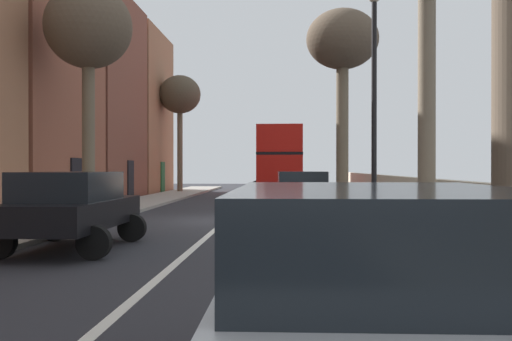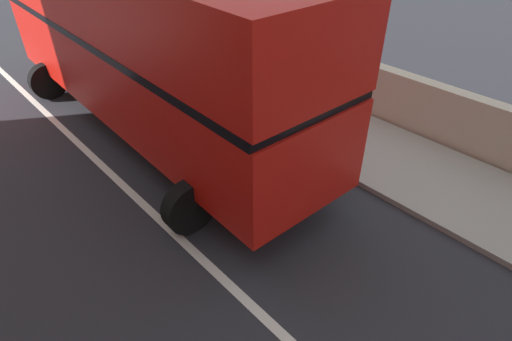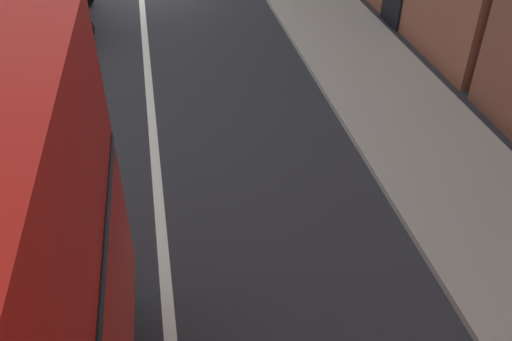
% 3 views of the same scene
% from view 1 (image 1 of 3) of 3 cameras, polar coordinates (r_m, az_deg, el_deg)
% --- Properties ---
extents(ground_plane, '(84.00, 84.00, 0.00)m').
position_cam_1_polar(ground_plane, '(18.75, -2.98, -4.95)').
color(ground_plane, '#28282D').
extents(road_centre_line, '(0.16, 54.00, 0.01)m').
position_cam_1_polar(road_centre_line, '(18.75, -2.98, -4.94)').
color(road_centre_line, silver).
rests_on(road_centre_line, ground).
extents(sidewalk_left, '(2.60, 60.00, 0.12)m').
position_cam_1_polar(sidewalk_left, '(19.87, -17.22, -4.50)').
color(sidewalk_left, '#9E998E').
rests_on(sidewalk_left, ground).
extents(sidewalk_right, '(2.60, 60.00, 0.12)m').
position_cam_1_polar(sidewalk_right, '(18.86, 12.04, -4.74)').
color(sidewalk_right, '#9E998E').
rests_on(sidewalk_right, ground).
extents(boundary_wall_right, '(0.36, 54.00, 1.37)m').
position_cam_1_polar(boundary_wall_right, '(19.12, 16.64, -2.81)').
color(boundary_wall_right, beige).
rests_on(boundary_wall_right, ground).
extents(double_decker_bus, '(3.75, 10.67, 4.06)m').
position_cam_1_polar(double_decker_bus, '(35.97, 2.67, 1.31)').
color(double_decker_bus, red).
rests_on(double_decker_bus, ground).
extents(parked_car_grey_right_0, '(2.61, 4.26, 1.57)m').
position_cam_1_polar(parked_car_grey_right_0, '(20.91, 4.54, -1.90)').
color(parked_car_grey_right_0, slate).
rests_on(parked_car_grey_right_0, ground).
extents(parked_car_black_left_1, '(2.46, 4.26, 1.63)m').
position_cam_1_polar(parked_car_black_left_1, '(12.55, -17.86, -3.33)').
color(parked_car_black_left_1, black).
rests_on(parked_car_black_left_1, ground).
extents(parked_car_silver_right_2, '(2.42, 4.27, 1.60)m').
position_cam_1_polar(parked_car_silver_right_2, '(3.51, 11.71, -12.76)').
color(parked_car_silver_right_2, '#B7BABF').
rests_on(parked_car_silver_right_2, ground).
extents(street_tree_left_0, '(2.90, 2.90, 7.69)m').
position_cam_1_polar(street_tree_left_0, '(20.47, -16.29, 13.15)').
color(street_tree_left_0, brown).
rests_on(street_tree_left_0, sidewalk_left).
extents(street_tree_right_1, '(3.37, 3.37, 8.98)m').
position_cam_1_polar(street_tree_right_1, '(27.67, 8.57, 12.22)').
color(street_tree_right_1, brown).
rests_on(street_tree_right_1, sidewalk_right).
extents(street_tree_left_4, '(2.80, 2.80, 7.83)m').
position_cam_1_polar(street_tree_left_4, '(39.41, -7.56, 7.31)').
color(street_tree_left_4, brown).
rests_on(street_tree_left_4, sidewalk_left).
extents(lamppost_right, '(0.32, 0.32, 6.31)m').
position_cam_1_polar(lamppost_right, '(15.76, 11.64, 7.92)').
color(lamppost_right, black).
rests_on(lamppost_right, sidewalk_right).
extents(litter_bin_right, '(0.55, 0.55, 1.15)m').
position_cam_1_polar(litter_bin_right, '(16.32, 14.85, -3.28)').
color(litter_bin_right, black).
rests_on(litter_bin_right, sidewalk_right).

